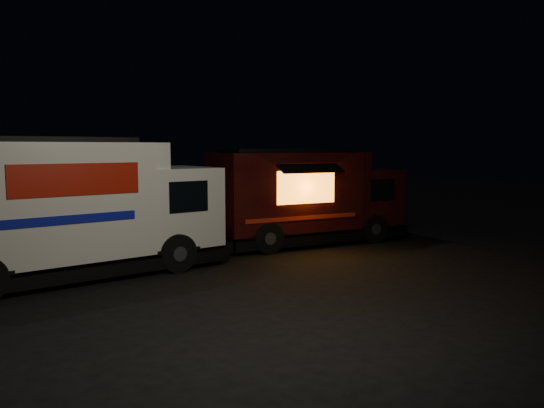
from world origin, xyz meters
The scene contains 3 objects.
ground centered at (0.00, 0.00, 0.00)m, with size 80.00×80.00×0.00m, color black.
white_truck centered at (-3.74, 3.37, 1.77)m, with size 7.79×2.66×3.53m, color silver, non-canonical shape.
red_truck centered at (4.12, 3.65, 1.62)m, with size 6.95×2.56×3.23m, color #330F09, non-canonical shape.
Camera 1 is at (-7.49, -10.37, 3.29)m, focal length 35.00 mm.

